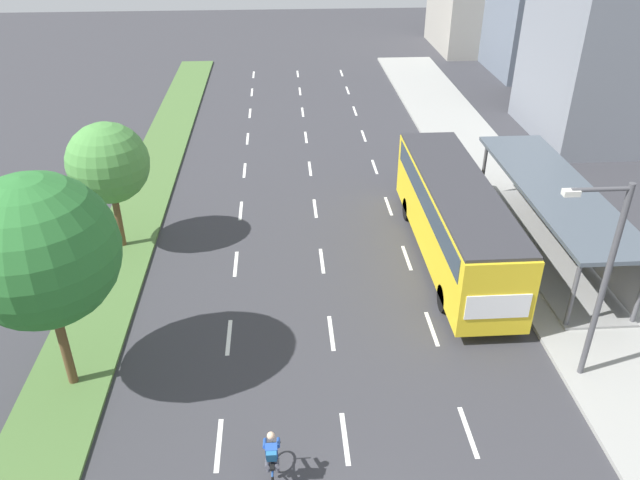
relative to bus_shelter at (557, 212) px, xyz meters
The scene contains 11 objects.
median_strip 18.85m from the bus_shelter, 161.80° to the left, with size 2.60×52.00×0.12m, color #4C7038.
sidewalk_right 6.14m from the bus_shelter, 92.72° to the left, with size 4.50×52.00×0.15m, color #9E9E99.
lane_divider_left 13.93m from the bus_shelter, 160.74° to the left, with size 0.14×48.38×0.01m.
lane_divider_center 10.72m from the bus_shelter, 154.46° to the left, with size 0.14×48.38×0.01m.
lane_divider_right 7.78m from the bus_shelter, 142.94° to the left, with size 0.14×48.38×0.01m.
bus_shelter is the anchor object (origin of this frame).
bus 4.29m from the bus_shelter, behind, with size 2.54×11.29×3.37m.
cyclist 15.78m from the bus_shelter, 137.05° to the right, with size 0.46×1.82×1.71m.
median_tree_second 19.11m from the bus_shelter, 159.28° to the right, with size 4.35×4.35×6.87m.
median_tree_third 18.02m from the bus_shelter, behind, with size 3.22×3.22×5.33m.
streetlight 7.92m from the bus_shelter, 106.00° to the right, with size 1.91×0.24×6.50m.
Camera 1 is at (-1.50, -7.32, 13.53)m, focal length 34.86 mm.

